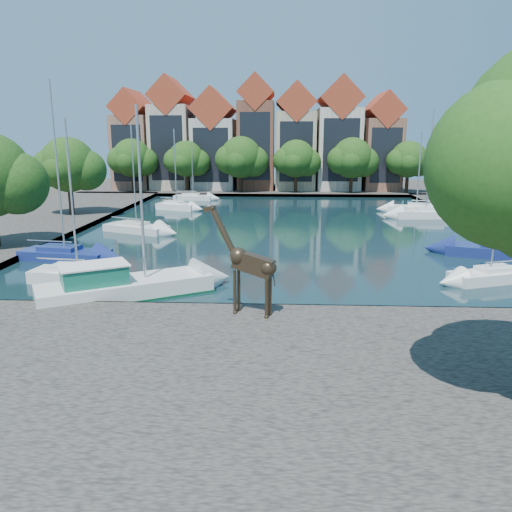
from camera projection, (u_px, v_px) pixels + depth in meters
The scene contains 30 objects.
ground at pixel (285, 314), 24.06m from camera, with size 160.00×160.00×0.00m, color #38332B.
water_basin at pixel (283, 227), 47.37m from camera, with size 38.00×50.00×0.08m, color black.
near_quay at pixel (287, 377), 17.20m from camera, with size 50.00×14.00×0.50m, color #534F48.
far_quay at pixel (282, 190), 78.42m from camera, with size 60.00×16.00×0.50m, color #534F48.
left_quay at pixel (26, 222), 48.48m from camera, with size 14.00×52.00×0.50m, color #534F48.
townhouse_west_end at pixel (135, 144), 77.82m from camera, with size 5.44×9.18×14.93m.
townhouse_west_mid at pixel (173, 138), 77.34m from camera, with size 5.94×9.18×16.79m.
townhouse_west_inner at pixel (215, 144), 77.25m from camera, with size 6.43×9.18×15.15m.
townhouse_center at pixel (256, 137), 76.71m from camera, with size 5.44×9.18×16.93m.
townhouse_east_inner at pixel (295, 141), 76.58m from camera, with size 5.94×9.18×15.79m.
townhouse_east_mid at pixel (338, 139), 76.20m from camera, with size 6.43×9.18×16.65m.
townhouse_east_end at pixel (380, 145), 76.13m from camera, with size 5.44×9.18×14.43m.
far_tree_far_west at pixel (133, 159), 72.94m from camera, with size 7.28×5.60×7.68m.
far_tree_west at pixel (187, 160), 72.59m from camera, with size 6.76×5.20×7.36m.
far_tree_mid_west at pixel (242, 159), 72.17m from camera, with size 7.80×6.00×8.00m.
far_tree_mid_east at pixel (297, 160), 71.84m from camera, with size 7.02×5.40×7.52m.
far_tree_east at pixel (353, 159), 71.45m from camera, with size 7.54×5.80×7.84m.
far_tree_far_east at pixel (409, 161), 71.12m from camera, with size 6.76×5.20×7.36m.
side_tree_left_far at pixel (69, 167), 51.03m from camera, with size 7.28×5.60×7.88m.
giraffe_statue at pixel (248, 263), 22.10m from camera, with size 3.29×1.48×4.84m.
motorsailer at pixel (120, 284), 26.06m from camera, with size 9.02×6.69×9.81m.
sailboat_left_a at pixel (78, 273), 28.99m from camera, with size 5.61×2.53×9.24m.
sailboat_left_b at pixel (65, 252), 34.18m from camera, with size 6.37×3.14×11.84m.
sailboat_left_c at pixel (137, 227), 44.30m from camera, with size 6.34×4.32×9.32m.
sailboat_left_d at pixel (177, 205), 58.03m from camera, with size 5.09×3.30×9.16m.
sailboat_left_e at pixel (193, 196), 67.24m from camera, with size 5.19×2.14×7.88m.
sailboat_right_a at pixel (490, 274), 28.99m from camera, with size 5.13×3.24×9.07m.
sailboat_right_b at pixel (497, 249), 35.10m from camera, with size 7.14×4.42×11.22m.
sailboat_right_c at pixel (426, 212), 52.21m from camera, with size 6.52×2.67×11.06m.
sailboat_right_d at pixel (416, 208), 55.81m from camera, with size 6.38×3.42×8.82m.
Camera 1 is at (-0.31, -22.80, 8.29)m, focal length 35.00 mm.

